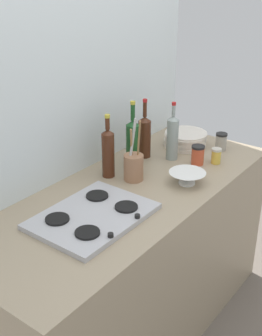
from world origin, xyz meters
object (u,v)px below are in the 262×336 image
at_px(utensil_crock, 134,166).
at_px(condiment_jar_spare, 216,156).
at_px(stovetop_hob, 93,216).
at_px(plate_stack, 185,139).
at_px(wine_bottle_mid_right, 173,137).
at_px(mixing_bowl, 187,177).
at_px(wine_bottle_mid_left, 133,142).
at_px(condiment_jar_rear, 198,155).
at_px(wine_bottle_rightmost, 145,136).
at_px(wine_bottle_leftmost, 108,152).
at_px(condiment_jar_front, 221,142).

distance_m(utensil_crock, condiment_jar_spare, 0.50).
height_order(stovetop_hob, plate_stack, plate_stack).
height_order(wine_bottle_mid_right, mixing_bowl, wine_bottle_mid_right).
xyz_separation_m(wine_bottle_mid_left, condiment_jar_rear, (0.23, -0.27, -0.08)).
relative_size(wine_bottle_rightmost, condiment_jar_spare, 3.89).
bearing_deg(plate_stack, utensil_crock, -177.63).
height_order(mixing_bowl, condiment_jar_rear, condiment_jar_rear).
distance_m(wine_bottle_leftmost, condiment_jar_rear, 0.51).
xyz_separation_m(wine_bottle_leftmost, mixing_bowl, (0.17, -0.37, -0.10)).
bearing_deg(stovetop_hob, plate_stack, 6.46).
bearing_deg(wine_bottle_leftmost, plate_stack, -10.03).
xyz_separation_m(condiment_jar_rear, condiment_jar_spare, (0.07, -0.08, -0.01)).
height_order(wine_bottle_mid_left, wine_bottle_rightmost, wine_bottle_mid_left).
bearing_deg(condiment_jar_spare, stovetop_hob, 169.56).
distance_m(stovetop_hob, mixing_bowl, 0.56).
bearing_deg(condiment_jar_rear, stovetop_hob, 174.06).
relative_size(plate_stack, condiment_jar_rear, 2.40).
xyz_separation_m(wine_bottle_rightmost, utensil_crock, (-0.27, -0.13, -0.05)).
relative_size(wine_bottle_leftmost, wine_bottle_rightmost, 0.99).
distance_m(wine_bottle_rightmost, condiment_jar_spare, 0.41).
bearing_deg(wine_bottle_leftmost, condiment_jar_rear, -35.84).
bearing_deg(mixing_bowl, wine_bottle_leftmost, 114.64).
bearing_deg(utensil_crock, stovetop_hob, -168.18).
relative_size(stovetop_hob, wine_bottle_mid_left, 1.41).
distance_m(stovetop_hob, condiment_jar_front, 1.04).
relative_size(wine_bottle_mid_left, condiment_jar_front, 3.55).
distance_m(stovetop_hob, wine_bottle_mid_right, 0.76).
bearing_deg(condiment_jar_spare, condiment_jar_front, 19.20).
xyz_separation_m(mixing_bowl, condiment_jar_rear, (0.24, 0.08, 0.02)).
xyz_separation_m(plate_stack, utensil_crock, (-0.55, -0.02, 0.03)).
bearing_deg(wine_bottle_leftmost, mixing_bowl, -65.36).
xyz_separation_m(wine_bottle_rightmost, mixing_bowl, (-0.15, -0.37, -0.09)).
bearing_deg(wine_bottle_rightmost, condiment_jar_front, -40.80).
distance_m(wine_bottle_leftmost, wine_bottle_mid_left, 0.18).
bearing_deg(stovetop_hob, wine_bottle_leftmost, 30.33).
distance_m(plate_stack, wine_bottle_rightmost, 0.31).
relative_size(wine_bottle_mid_left, condiment_jar_spare, 4.19).
relative_size(condiment_jar_front, condiment_jar_spare, 1.18).
distance_m(stovetop_hob, wine_bottle_rightmost, 0.73).
xyz_separation_m(wine_bottle_leftmost, condiment_jar_front, (0.67, -0.30, -0.08)).
bearing_deg(stovetop_hob, condiment_jar_front, -4.95).
relative_size(mixing_bowl, condiment_jar_front, 1.81).
height_order(plate_stack, condiment_jar_spare, same).
bearing_deg(plate_stack, wine_bottle_mid_right, -169.82).
distance_m(wine_bottle_leftmost, wine_bottle_mid_right, 0.41).
bearing_deg(condiment_jar_rear, utensil_crock, 155.35).
distance_m(wine_bottle_rightmost, condiment_jar_front, 0.47).
xyz_separation_m(utensil_crock, condiment_jar_spare, (0.44, -0.24, -0.03)).
height_order(wine_bottle_mid_right, utensil_crock, wine_bottle_mid_right).
xyz_separation_m(wine_bottle_leftmost, wine_bottle_rightmost, (0.32, -0.00, -0.01)).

